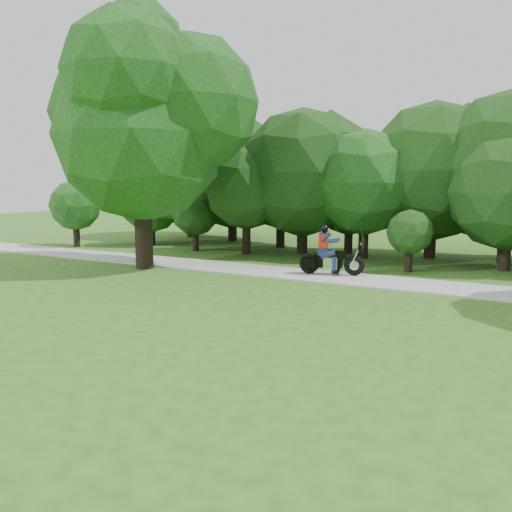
% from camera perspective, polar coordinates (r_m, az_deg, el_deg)
% --- Properties ---
extents(ground, '(100.00, 100.00, 0.00)m').
position_cam_1_polar(ground, '(9.19, 11.29, -12.53)').
color(ground, '#2D5C1A').
rests_on(ground, ground).
extents(walkway, '(60.00, 2.20, 0.06)m').
position_cam_1_polar(walkway, '(16.73, 19.57, -3.33)').
color(walkway, '#A4A49F').
rests_on(walkway, ground).
extents(tree_line, '(39.55, 11.83, 7.59)m').
position_cam_1_polar(tree_line, '(23.17, 22.67, 8.65)').
color(tree_line, black).
rests_on(tree_line, ground).
extents(big_tree_west, '(8.64, 6.56, 9.96)m').
position_cam_1_polar(big_tree_west, '(20.10, -12.51, 15.20)').
color(big_tree_west, black).
rests_on(big_tree_west, ground).
extents(touring_motorcycle, '(2.29, 1.08, 1.77)m').
position_cam_1_polar(touring_motorcycle, '(17.85, 8.18, -0.06)').
color(touring_motorcycle, black).
rests_on(touring_motorcycle, walkway).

